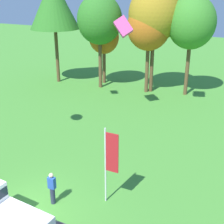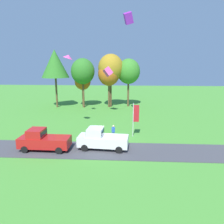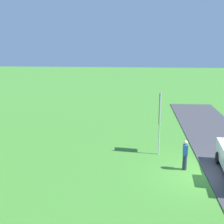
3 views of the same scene
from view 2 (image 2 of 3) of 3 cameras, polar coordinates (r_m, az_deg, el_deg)
ground_plane at (r=24.30m, az=-1.20°, el=-7.90°), size 120.00×120.00×0.00m
pavement_strip at (r=22.11m, az=-1.70°, el=-9.99°), size 36.00×4.40×0.06m
car_pickup_by_flagpole at (r=22.89m, az=-17.63°, el=-6.92°), size 5.03×2.12×2.14m
car_pickup_far_end at (r=22.14m, az=-2.83°, el=-6.98°), size 5.14×2.36×2.14m
person_on_lawn at (r=24.78m, az=0.34°, el=-5.33°), size 0.36×0.24×1.71m
tree_far_left at (r=43.32m, az=-14.69°, el=12.09°), size 5.18×5.18×10.94m
tree_far_right at (r=44.05m, az=-7.68°, el=7.96°), size 3.18×3.18×6.71m
tree_left_of_center at (r=42.21m, az=-7.63°, el=10.44°), size 4.44×4.44×9.36m
tree_lone_near at (r=42.21m, az=-0.83°, el=9.88°), size 4.12×4.12×8.70m
tree_right_of_center at (r=42.49m, az=-0.31°, el=11.39°), size 4.82×4.82×10.18m
tree_center_back at (r=42.97m, az=4.35°, el=10.50°), size 4.41×4.41×9.31m
flag_banner at (r=25.55m, az=6.09°, el=-0.96°), size 0.71×0.08×4.01m
kite_box_high_left at (r=35.39m, az=-1.08°, el=10.49°), size 1.77×1.25×1.77m
kite_delta_high_right at (r=27.45m, az=-11.40°, el=14.01°), size 1.40×1.34×0.77m
kite_box_low_drifter at (r=33.29m, az=4.32°, el=23.26°), size 1.53×1.59×1.94m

